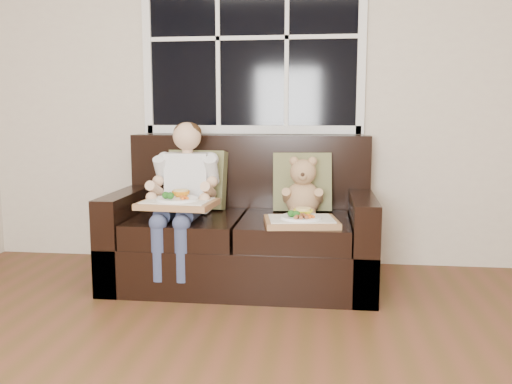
# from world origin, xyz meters

# --- Properties ---
(window_back) EXTENTS (1.62, 0.04, 1.37)m
(window_back) POSITION_xyz_m (-0.21, 2.48, 1.65)
(window_back) COLOR black
(window_back) RESTS_ON room_walls
(loveseat) EXTENTS (1.70, 0.92, 0.96)m
(loveseat) POSITION_xyz_m (-0.21, 2.02, 0.31)
(loveseat) COLOR black
(loveseat) RESTS_ON ground
(pillow_left) EXTENTS (0.42, 0.23, 0.42)m
(pillow_left) POSITION_xyz_m (-0.56, 2.17, 0.65)
(pillow_left) COLOR olive
(pillow_left) RESTS_ON loveseat
(pillow_right) EXTENTS (0.41, 0.22, 0.41)m
(pillow_right) POSITION_xyz_m (0.17, 2.17, 0.65)
(pillow_right) COLOR olive
(pillow_right) RESTS_ON loveseat
(child) EXTENTS (0.41, 0.61, 0.93)m
(child) POSITION_xyz_m (-0.58, 1.89, 0.66)
(child) COLOR silver
(child) RESTS_ON loveseat
(teddy_bear) EXTENTS (0.23, 0.29, 0.40)m
(teddy_bear) POSITION_xyz_m (0.18, 2.01, 0.61)
(teddy_bear) COLOR tan
(teddy_bear) RESTS_ON loveseat
(tray_left) EXTENTS (0.47, 0.38, 0.10)m
(tray_left) POSITION_xyz_m (-0.57, 1.68, 0.58)
(tray_left) COLOR #A8704C
(tray_left) RESTS_ON child
(tray_right) EXTENTS (0.48, 0.39, 0.10)m
(tray_right) POSITION_xyz_m (0.18, 1.69, 0.48)
(tray_right) COLOR #A8704C
(tray_right) RESTS_ON loveseat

